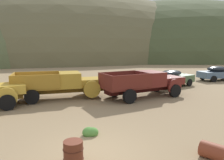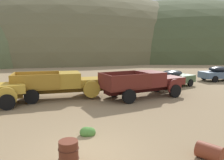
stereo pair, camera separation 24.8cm
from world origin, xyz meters
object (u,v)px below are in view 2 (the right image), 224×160
object	(u,v)px
oil_drum_foreground	(69,154)
car_chalk_blue	(222,73)
oil_drum_by_truck	(209,152)
truck_oxblood	(149,83)
truck_mustard	(67,84)
car_weathered_green	(174,78)

from	to	relation	value
oil_drum_foreground	car_chalk_blue	bearing A→B (deg)	26.64
car_chalk_blue	oil_drum_by_truck	xyz separation A→B (m)	(-15.32, -11.55, -0.53)
truck_oxblood	oil_drum_foreground	size ratio (longest dim) A/B	7.67
car_chalk_blue	oil_drum_foreground	distance (m)	22.01
truck_mustard	car_weathered_green	bearing A→B (deg)	11.15
car_weathered_green	oil_drum_foreground	distance (m)	15.66
truck_oxblood	car_weathered_green	world-z (taller)	truck_oxblood
truck_mustard	car_chalk_blue	distance (m)	17.33
car_weathered_green	oil_drum_foreground	bearing A→B (deg)	-152.55
truck_oxblood	car_chalk_blue	size ratio (longest dim) A/B	1.28
truck_oxblood	oil_drum_by_truck	bearing A→B (deg)	-113.54
truck_mustard	truck_oxblood	world-z (taller)	same
truck_oxblood	oil_drum_foreground	xyz separation A→B (m)	(-7.98, -6.98, -0.60)
truck_mustard	car_chalk_blue	xyz separation A→B (m)	(17.32, 0.61, -0.22)
truck_mustard	oil_drum_foreground	bearing A→B (deg)	-93.63
truck_mustard	oil_drum_foreground	size ratio (longest dim) A/B	8.04
car_weathered_green	truck_oxblood	bearing A→B (deg)	-161.81
truck_oxblood	car_weathered_green	distance (m)	5.16
truck_oxblood	oil_drum_by_truck	distance (m)	9.42
car_chalk_blue	truck_oxblood	bearing A→B (deg)	-155.69
oil_drum_foreground	car_weathered_green	bearing A→B (deg)	36.71
truck_mustard	oil_drum_by_truck	world-z (taller)	truck_mustard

